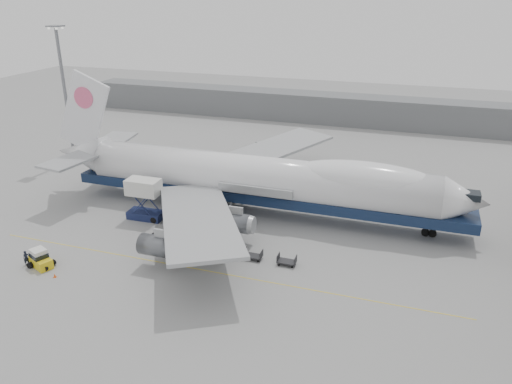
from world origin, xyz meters
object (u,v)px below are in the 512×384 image
(airliner, at_px, (260,178))
(ground_worker, at_px, (26,258))
(catering_truck, at_px, (144,197))
(baggage_tug, at_px, (40,259))

(airliner, bearing_deg, ground_worker, -133.51)
(airliner, height_order, ground_worker, airliner)
(catering_truck, relative_size, baggage_tug, 1.75)
(airliner, xyz_separation_m, ground_worker, (-22.53, -23.74, -4.68))
(airliner, bearing_deg, catering_truck, -154.90)
(ground_worker, bearing_deg, catering_truck, 11.01)
(catering_truck, distance_m, ground_worker, 18.12)
(airliner, bearing_deg, baggage_tug, -131.33)
(catering_truck, xyz_separation_m, ground_worker, (-7.07, -16.50, -2.50))
(airliner, relative_size, ground_worker, 35.32)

